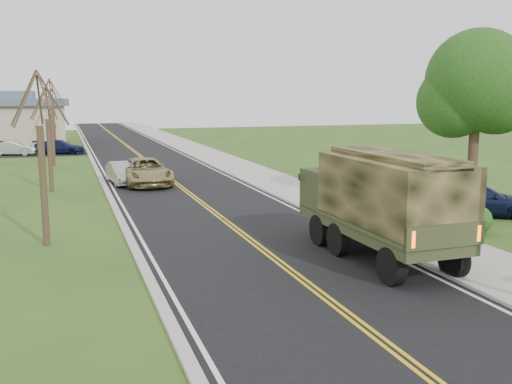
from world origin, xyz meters
name	(u,v)px	position (x,y,z in m)	size (l,w,h in m)	color
ground	(363,328)	(0.00, 0.00, 0.00)	(160.00, 160.00, 0.00)	#264F1A
road	(139,155)	(0.00, 40.00, 0.01)	(8.00, 120.00, 0.01)	black
curb_right	(185,153)	(4.15, 40.00, 0.06)	(0.30, 120.00, 0.12)	#9E998E
sidewalk_right	(204,152)	(5.90, 40.00, 0.05)	(3.20, 120.00, 0.10)	#9E998E
curb_left	(90,156)	(-4.15, 40.00, 0.05)	(0.30, 120.00, 0.10)	#9E998E
leafy_tree	(477,89)	(11.00, 10.01, 5.49)	(4.83, 4.50, 8.10)	#38281C
bare_tree_a	(42,172)	(-7.00, 10.00, 2.63)	(1.93, 2.26, 6.08)	#38281C
bare_tree_b	(49,146)	(-7.00, 22.00, 2.48)	(1.83, 2.14, 5.73)	#38281C
bare_tree_c	(52,129)	(-7.00, 34.00, 2.78)	(2.04, 2.39, 6.42)	#38281C
bare_tree_d	(54,124)	(-7.00, 46.00, 2.55)	(1.88, 2.20, 5.91)	#38281C
military_truck	(381,198)	(3.20, 4.74, 2.00)	(2.54, 7.04, 3.49)	black
suv_champagne	(145,172)	(-1.79, 22.78, 0.78)	(2.59, 5.62, 1.56)	#9D8D58
sedan_silver	(123,173)	(-3.00, 23.42, 0.66)	(1.39, 3.98, 1.31)	#9F9FA3
pickup_navy	(478,200)	(10.86, 9.32, 0.70)	(1.97, 4.84, 1.40)	black
lot_car_silver	(14,148)	(-10.41, 43.12, 0.61)	(1.30, 3.72, 1.22)	#BBBBC1
lot_car_navy	(60,147)	(-6.60, 43.16, 0.63)	(1.77, 4.36, 1.27)	#0F1439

